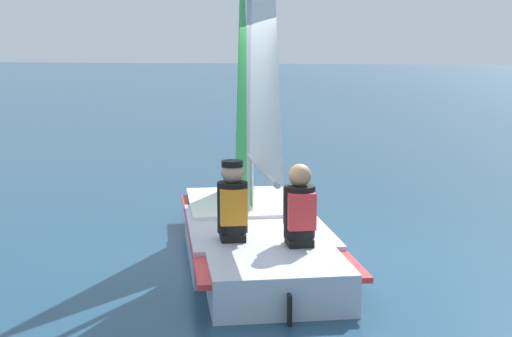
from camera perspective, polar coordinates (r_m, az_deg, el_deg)
name	(u,v)px	position (r m, az deg, el deg)	size (l,w,h in m)	color
ground_plane	(256,257)	(7.83, 0.00, -7.07)	(260.00, 260.00, 0.00)	navy
sailboat_main	(256,186)	(7.64, 0.00, -1.39)	(4.02, 3.03, 5.37)	#B2BCCC
sailor_helm	(232,214)	(7.00, -1.89, -3.69)	(0.42, 0.40, 1.16)	black
sailor_crew	(299,220)	(6.82, 3.49, -4.15)	(0.42, 0.40, 1.16)	black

